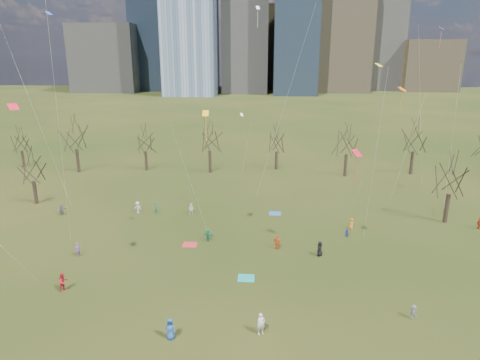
# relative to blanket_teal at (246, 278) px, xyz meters

# --- Properties ---
(ground) EXTENTS (500.00, 500.00, 0.00)m
(ground) POSITION_rel_blanket_teal_xyz_m (-1.14, -2.33, -0.01)
(ground) COLOR black
(ground) RESTS_ON ground
(downtown_skyline) EXTENTS (212.50, 78.00, 118.00)m
(downtown_skyline) POSITION_rel_blanket_teal_xyz_m (-3.58, 208.31, 38.99)
(downtown_skyline) COLOR slate
(downtown_skyline) RESTS_ON ground
(bare_tree_row) EXTENTS (113.04, 29.80, 9.50)m
(bare_tree_row) POSITION_rel_blanket_teal_xyz_m (-1.23, 34.89, 6.10)
(bare_tree_row) COLOR black
(bare_tree_row) RESTS_ON ground
(blanket_teal) EXTENTS (1.60, 1.50, 0.03)m
(blanket_teal) POSITION_rel_blanket_teal_xyz_m (0.00, 0.00, 0.00)
(blanket_teal) COLOR teal
(blanket_teal) RESTS_ON ground
(blanket_navy) EXTENTS (1.60, 1.50, 0.03)m
(blanket_navy) POSITION_rel_blanket_teal_xyz_m (3.15, 17.52, 0.00)
(blanket_navy) COLOR blue
(blanket_navy) RESTS_ON ground
(blanket_crimson) EXTENTS (1.60, 1.50, 0.03)m
(blanket_crimson) POSITION_rel_blanket_teal_xyz_m (-6.69, 7.13, 0.00)
(blanket_crimson) COLOR red
(blanket_crimson) RESTS_ON ground
(person_0) EXTENTS (0.90, 0.64, 1.75)m
(person_0) POSITION_rel_blanket_teal_xyz_m (-5.34, -9.44, 0.86)
(person_0) COLOR #214B91
(person_0) RESTS_ON ground
(person_1) EXTENTS (0.77, 0.66, 1.78)m
(person_1) POSITION_rel_blanket_teal_xyz_m (1.50, -8.45, 0.88)
(person_1) COLOR silver
(person_1) RESTS_ON ground
(person_2) EXTENTS (1.02, 1.09, 1.78)m
(person_2) POSITION_rel_blanket_teal_xyz_m (-16.51, -3.19, 0.87)
(person_2) COLOR red
(person_2) RESTS_ON ground
(person_3) EXTENTS (0.66, 0.88, 1.21)m
(person_3) POSITION_rel_blanket_teal_xyz_m (13.89, -5.71, 0.59)
(person_3) COLOR #5E5D62
(person_3) RESTS_ON ground
(person_4) EXTENTS (1.05, 0.83, 1.67)m
(person_4) POSITION_rel_blanket_teal_xyz_m (3.13, 6.51, 0.82)
(person_4) COLOR #F64E1B
(person_4) RESTS_ON ground
(person_5) EXTENTS (1.40, 0.69, 1.44)m
(person_5) POSITION_rel_blanket_teal_xyz_m (-4.74, 8.25, 0.71)
(person_5) COLOR #1B7A54
(person_5) RESTS_ON ground
(person_6) EXTENTS (0.91, 0.95, 1.64)m
(person_6) POSITION_rel_blanket_teal_xyz_m (7.64, 5.19, 0.81)
(person_6) COLOR black
(person_6) RESTS_ON ground
(person_7) EXTENTS (0.59, 0.68, 1.57)m
(person_7) POSITION_rel_blanket_teal_xyz_m (-18.13, 3.62, 0.77)
(person_7) COLOR #764993
(person_7) RESTS_ON ground
(person_8) EXTENTS (0.67, 0.66, 1.09)m
(person_8) POSITION_rel_blanket_teal_xyz_m (11.40, 10.13, 0.53)
(person_8) COLOR #2634A7
(person_8) RESTS_ON ground
(person_9) EXTENTS (1.16, 0.87, 1.59)m
(person_9) POSITION_rel_blanket_teal_xyz_m (-15.45, 16.79, 0.78)
(person_9) COLOR silver
(person_9) RESTS_ON ground
(person_10) EXTENTS (0.96, 0.75, 1.53)m
(person_10) POSITION_rel_blanket_teal_xyz_m (28.13, 13.65, 0.75)
(person_10) COLOR #A93618
(person_10) RESTS_ON ground
(person_11) EXTENTS (1.25, 1.44, 1.57)m
(person_11) POSITION_rel_blanket_teal_xyz_m (-25.32, 15.26, 0.77)
(person_11) COLOR slate
(person_11) RESTS_ON ground
(person_12) EXTENTS (0.75, 0.84, 1.45)m
(person_12) POSITION_rel_blanket_teal_xyz_m (12.41, 12.66, 0.71)
(person_12) COLOR orange
(person_12) RESTS_ON ground
(person_13) EXTENTS (0.57, 0.69, 1.63)m
(person_13) POSITION_rel_blanket_teal_xyz_m (-12.84, 16.43, 0.80)
(person_13) COLOR #17694C
(person_13) RESTS_ON ground
(person_14) EXTENTS (0.78, 0.61, 1.60)m
(person_14) POSITION_rel_blanket_teal_xyz_m (-8.03, 16.43, 0.78)
(person_14) COLOR silver
(person_14) RESTS_ON ground
(kites_airborne) EXTENTS (52.87, 46.71, 27.42)m
(kites_airborne) POSITION_rel_blanket_teal_xyz_m (3.80, 11.54, 12.54)
(kites_airborne) COLOR #FFB115
(kites_airborne) RESTS_ON ground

